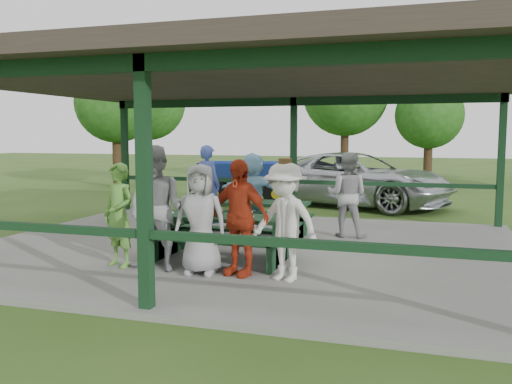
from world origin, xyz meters
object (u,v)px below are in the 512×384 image
(picnic_table_near, at_px, (221,232))
(picnic_table_far, at_px, (246,215))
(farm_trailer, at_px, (248,181))
(spectator_grey, at_px, (347,195))
(contestant_grey_left, at_px, (156,208))
(pickup_truck, at_px, (355,179))
(spectator_blue, at_px, (208,184))
(contestant_white_fedora, at_px, (285,222))
(contestant_grey_mid, at_px, (200,219))
(contestant_green, at_px, (119,215))
(spectator_lblue, at_px, (253,192))
(contestant_red, at_px, (239,217))

(picnic_table_near, xyz_separation_m, picnic_table_far, (-0.23, 2.00, 0.00))
(farm_trailer, bearing_deg, spectator_grey, -66.13)
(contestant_grey_left, distance_m, pickup_truck, 9.50)
(picnic_table_far, bearing_deg, spectator_blue, 133.78)
(pickup_truck, bearing_deg, contestant_white_fedora, -160.32)
(farm_trailer, bearing_deg, picnic_table_far, -84.47)
(picnic_table_near, height_order, spectator_blue, spectator_blue)
(contestant_white_fedora, relative_size, spectator_grey, 1.01)
(contestant_grey_mid, relative_size, contestant_white_fedora, 0.95)
(contestant_green, distance_m, spectator_lblue, 3.89)
(spectator_blue, height_order, spectator_grey, spectator_blue)
(contestant_green, relative_size, contestant_red, 0.95)
(contestant_grey_mid, bearing_deg, contestant_grey_left, 175.42)
(spectator_lblue, bearing_deg, contestant_red, 105.89)
(picnic_table_near, xyz_separation_m, contestant_white_fedora, (1.31, -0.91, 0.38))
(picnic_table_near, bearing_deg, contestant_red, -54.03)
(picnic_table_far, xyz_separation_m, spectator_lblue, (-0.13, 0.88, 0.38))
(spectator_blue, xyz_separation_m, farm_trailer, (-0.49, 4.52, -0.32))
(spectator_lblue, bearing_deg, contestant_grey_mid, 97.19)
(contestant_grey_left, height_order, pickup_truck, contestant_grey_left)
(picnic_table_near, height_order, farm_trailer, farm_trailer)
(spectator_grey, bearing_deg, spectator_lblue, -0.36)
(contestant_white_fedora, relative_size, farm_trailer, 0.43)
(picnic_table_near, relative_size, pickup_truck, 0.40)
(contestant_grey_mid, height_order, contestant_white_fedora, contestant_white_fedora)
(contestant_grey_left, bearing_deg, contestant_grey_mid, 8.82)
(contestant_green, height_order, spectator_lblue, spectator_lblue)
(spectator_blue, xyz_separation_m, pickup_truck, (2.86, 4.86, -0.20))
(picnic_table_far, distance_m, contestant_red, 2.95)
(contestant_white_fedora, bearing_deg, contestant_green, -161.19)
(contestant_red, distance_m, spectator_lblue, 3.81)
(picnic_table_near, relative_size, contestant_green, 1.44)
(picnic_table_far, relative_size, spectator_blue, 1.37)
(contestant_green, relative_size, spectator_grey, 0.95)
(picnic_table_near, relative_size, contestant_red, 1.37)
(spectator_lblue, xyz_separation_m, farm_trailer, (-1.81, 5.15, -0.24))
(contestant_grey_mid, bearing_deg, farm_trailer, 97.90)
(picnic_table_near, xyz_separation_m, contestant_grey_left, (-0.70, -0.94, 0.49))
(contestant_green, relative_size, contestant_grey_left, 0.85)
(picnic_table_near, relative_size, picnic_table_far, 0.94)
(contestant_green, height_order, contestant_grey_mid, contestant_grey_mid)
(contestant_red, bearing_deg, spectator_grey, 88.26)
(contestant_white_fedora, distance_m, spectator_lblue, 4.14)
(contestant_red, height_order, spectator_blue, spectator_blue)
(picnic_table_far, distance_m, contestant_grey_left, 3.01)
(picnic_table_far, xyz_separation_m, contestant_grey_left, (-0.47, -2.94, 0.49))
(spectator_blue, relative_size, pickup_truck, 0.31)
(picnic_table_near, bearing_deg, contestant_grey_left, -126.83)
(contestant_red, xyz_separation_m, spectator_blue, (-2.27, 4.32, 0.06))
(picnic_table_far, distance_m, spectator_grey, 2.10)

